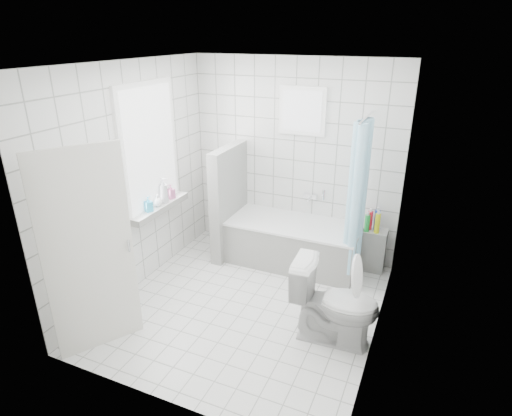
% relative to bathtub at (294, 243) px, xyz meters
% --- Properties ---
extents(ground, '(3.00, 3.00, 0.00)m').
position_rel_bathtub_xyz_m(ground, '(-0.16, -1.12, -0.29)').
color(ground, white).
rests_on(ground, ground).
extents(ceiling, '(3.00, 3.00, 0.00)m').
position_rel_bathtub_xyz_m(ceiling, '(-0.16, -1.12, 2.31)').
color(ceiling, white).
rests_on(ceiling, ground).
extents(wall_back, '(2.80, 0.02, 2.60)m').
position_rel_bathtub_xyz_m(wall_back, '(-0.16, 0.38, 1.01)').
color(wall_back, white).
rests_on(wall_back, ground).
extents(wall_front, '(2.80, 0.02, 2.60)m').
position_rel_bathtub_xyz_m(wall_front, '(-0.16, -2.62, 1.01)').
color(wall_front, white).
rests_on(wall_front, ground).
extents(wall_left, '(0.02, 3.00, 2.60)m').
position_rel_bathtub_xyz_m(wall_left, '(-1.56, -1.12, 1.01)').
color(wall_left, white).
rests_on(wall_left, ground).
extents(wall_right, '(0.02, 3.00, 2.60)m').
position_rel_bathtub_xyz_m(wall_right, '(1.24, -1.12, 1.01)').
color(wall_right, white).
rests_on(wall_right, ground).
extents(window_left, '(0.01, 0.90, 1.40)m').
position_rel_bathtub_xyz_m(window_left, '(-1.52, -0.82, 1.31)').
color(window_left, white).
rests_on(window_left, wall_left).
extents(window_back, '(0.50, 0.01, 0.50)m').
position_rel_bathtub_xyz_m(window_back, '(-0.06, 0.33, 1.66)').
color(window_back, white).
rests_on(window_back, wall_back).
extents(window_sill, '(0.18, 1.02, 0.08)m').
position_rel_bathtub_xyz_m(window_sill, '(-1.47, -0.82, 0.57)').
color(window_sill, white).
rests_on(window_sill, wall_left).
extents(door, '(0.45, 0.70, 2.00)m').
position_rel_bathtub_xyz_m(door, '(-1.20, -2.26, 0.71)').
color(door, silver).
rests_on(door, ground).
extents(bathtub, '(1.69, 0.77, 0.58)m').
position_rel_bathtub_xyz_m(bathtub, '(0.00, 0.00, 0.00)').
color(bathtub, white).
rests_on(bathtub, ground).
extents(partition_wall, '(0.15, 0.85, 1.50)m').
position_rel_bathtub_xyz_m(partition_wall, '(-0.91, -0.05, 0.46)').
color(partition_wall, white).
rests_on(partition_wall, ground).
extents(tiled_ledge, '(0.40, 0.24, 0.55)m').
position_rel_bathtub_xyz_m(tiled_ledge, '(0.94, 0.25, -0.02)').
color(tiled_ledge, white).
rests_on(tiled_ledge, ground).
extents(toilet, '(0.86, 0.52, 0.86)m').
position_rel_bathtub_xyz_m(toilet, '(0.87, -1.30, 0.14)').
color(toilet, white).
rests_on(toilet, ground).
extents(curtain_rod, '(0.02, 0.80, 0.02)m').
position_rel_bathtub_xyz_m(curtain_rod, '(0.79, -0.02, 1.71)').
color(curtain_rod, silver).
rests_on(curtain_rod, wall_back).
extents(shower_curtain, '(0.14, 0.48, 1.78)m').
position_rel_bathtub_xyz_m(shower_curtain, '(0.79, -0.16, 0.81)').
color(shower_curtain, '#50BFEB').
rests_on(shower_curtain, curtain_rod).
extents(tub_faucet, '(0.18, 0.06, 0.06)m').
position_rel_bathtub_xyz_m(tub_faucet, '(0.10, 0.33, 0.56)').
color(tub_faucet, silver).
rests_on(tub_faucet, wall_back).
extents(sill_bottles, '(0.16, 0.58, 0.32)m').
position_rel_bathtub_xyz_m(sill_bottles, '(-1.46, -0.79, 0.73)').
color(sill_bottles, '#BD5E8E').
rests_on(sill_bottles, window_sill).
extents(ledge_bottles, '(0.19, 0.16, 0.26)m').
position_rel_bathtub_xyz_m(ledge_bottles, '(0.95, 0.23, 0.38)').
color(ledge_bottles, yellow).
rests_on(ledge_bottles, tiled_ledge).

